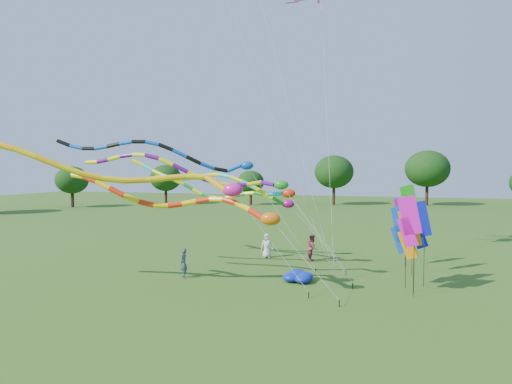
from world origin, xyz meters
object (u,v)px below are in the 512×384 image
(tube_kite_red, at_px, (196,204))
(person_c, at_px, (313,248))
(person_a, at_px, (267,246))
(person_b, at_px, (184,263))
(blue_nylon_heap, at_px, (299,276))
(tube_kite_orange, at_px, (121,172))

(tube_kite_red, relative_size, person_c, 7.55)
(tube_kite_red, xyz_separation_m, person_a, (1.09, 9.19, -3.54))
(tube_kite_red, xyz_separation_m, person_b, (-1.98, 2.63, -3.55))
(blue_nylon_heap, relative_size, person_a, 1.06)
(blue_nylon_heap, height_order, person_a, person_a)
(tube_kite_orange, bearing_deg, person_b, 57.92)
(blue_nylon_heap, distance_m, person_a, 6.38)
(blue_nylon_heap, xyz_separation_m, person_c, (-0.09, 5.31, 0.60))
(tube_kite_orange, height_order, person_c, tube_kite_orange)
(tube_kite_red, height_order, person_b, tube_kite_red)
(person_b, distance_m, person_c, 8.91)
(tube_kite_red, xyz_separation_m, tube_kite_orange, (-3.32, -1.16, 1.54))
(person_b, xyz_separation_m, person_c, (6.22, 6.39, 0.06))
(tube_kite_orange, xyz_separation_m, person_c, (7.56, 10.19, -5.03))
(person_a, bearing_deg, tube_kite_orange, -127.27)
(tube_kite_red, distance_m, person_b, 4.84)
(person_a, height_order, person_b, person_a)
(tube_kite_orange, relative_size, person_a, 10.22)
(tube_kite_orange, xyz_separation_m, person_b, (1.35, 3.80, -5.08))
(tube_kite_orange, relative_size, person_c, 9.63)
(tube_kite_red, bearing_deg, person_b, 127.01)
(tube_kite_orange, xyz_separation_m, blue_nylon_heap, (7.65, 4.88, -5.62))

